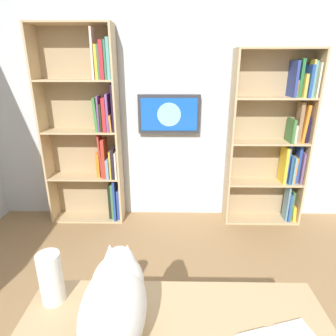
# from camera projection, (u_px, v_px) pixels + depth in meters

# --- Properties ---
(wall_back) EXTENTS (4.52, 0.06, 2.70)m
(wall_back) POSITION_uv_depth(u_px,v_px,m) (175.00, 109.00, 3.34)
(wall_back) COLOR silver
(wall_back) RESTS_ON ground
(bookshelf_left) EXTENTS (0.90, 0.28, 2.00)m
(bookshelf_left) POSITION_uv_depth(u_px,v_px,m) (278.00, 140.00, 3.28)
(bookshelf_left) COLOR tan
(bookshelf_left) RESTS_ON ground
(bookshelf_right) EXTENTS (0.87, 0.28, 2.24)m
(bookshelf_right) POSITION_uv_depth(u_px,v_px,m) (92.00, 131.00, 3.28)
(bookshelf_right) COLOR tan
(bookshelf_right) RESTS_ON ground
(wall_mounted_tv) EXTENTS (0.71, 0.07, 0.44)m
(wall_mounted_tv) POSITION_uv_depth(u_px,v_px,m) (169.00, 114.00, 3.28)
(wall_mounted_tv) COLOR #333338
(cat) EXTENTS (0.27, 0.60, 0.35)m
(cat) POSITION_uv_depth(u_px,v_px,m) (115.00, 300.00, 1.17)
(cat) COLOR white
(cat) RESTS_ON desk
(paper_towel_roll) EXTENTS (0.11, 0.11, 0.26)m
(paper_towel_roll) POSITION_uv_depth(u_px,v_px,m) (51.00, 278.00, 1.36)
(paper_towel_roll) COLOR white
(paper_towel_roll) RESTS_ON desk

